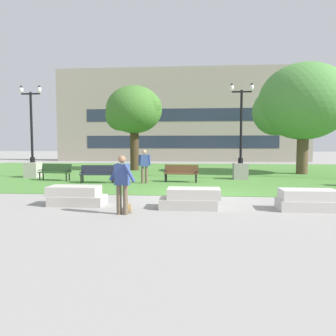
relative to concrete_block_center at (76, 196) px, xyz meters
name	(u,v)px	position (x,y,z in m)	size (l,w,h in m)	color
ground_plane	(200,196)	(4.15, 2.16, -0.31)	(140.00, 140.00, 0.00)	gray
grass_lawn	(198,173)	(4.15, 12.16, -0.30)	(40.00, 20.00, 0.02)	#4C8438
concrete_block_center	(76,196)	(0.00, 0.00, 0.00)	(1.85, 0.90, 0.64)	#B2ADA3
concrete_block_left	(191,199)	(3.81, -0.24, 0.00)	(1.90, 0.90, 0.64)	#B2ADA3
concrete_block_right	(308,200)	(7.41, -0.21, 0.00)	(1.80, 0.90, 0.64)	#BCB7B2
person_skateboarder	(122,181)	(1.85, -1.28, 0.66)	(0.88, 0.50, 1.71)	brown
skateboard	(128,208)	(1.91, -0.82, -0.22)	(0.41, 1.04, 0.14)	olive
park_bench_near_right	(181,172)	(3.20, 6.68, 0.23)	(1.84, 0.68, 0.90)	brown
park_bench_far_left	(55,171)	(-3.73, 6.86, 0.23)	(1.85, 0.77, 0.90)	#284723
park_bench_far_right	(98,173)	(-1.06, 5.95, 0.23)	(1.83, 0.65, 0.90)	#1E232D
lamp_post_right	(241,160)	(6.50, 8.31, 0.80)	(1.32, 0.80, 5.40)	gray
lamp_post_left	(33,159)	(-5.73, 8.25, 0.80)	(1.32, 0.80, 5.43)	#ADA89E
tree_far_right	(303,103)	(10.96, 11.95, 4.40)	(6.17, 5.88, 7.26)	brown
tree_far_left	(134,111)	(-0.69, 13.94, 4.17)	(4.38, 4.17, 6.32)	#42301E
person_bystander_near_lawn	(144,164)	(1.37, 5.90, 0.68)	(0.66, 0.32, 1.71)	brown
building_facade_distant	(181,115)	(2.34, 26.66, 4.93)	(28.61, 1.03, 10.49)	gray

